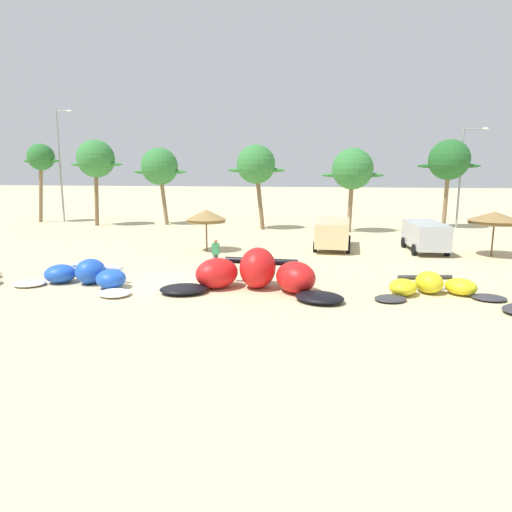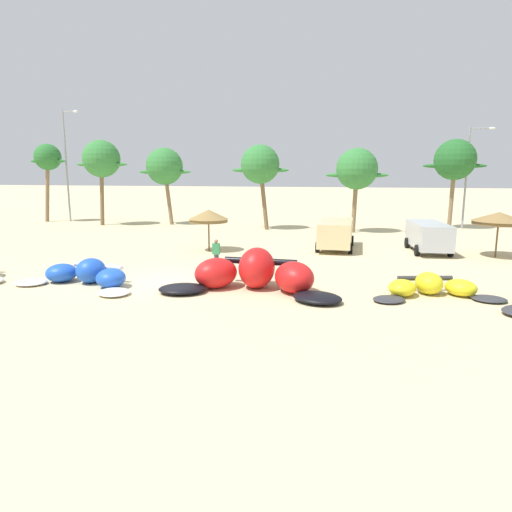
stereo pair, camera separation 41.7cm
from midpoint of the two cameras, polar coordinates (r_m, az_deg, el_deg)
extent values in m
plane|color=beige|center=(21.21, -12.07, -3.28)|extent=(260.00, 260.00, 0.00)
ellipsoid|color=white|center=(22.61, -27.03, -3.06)|extent=(1.58, 1.48, 0.23)
ellipsoid|color=blue|center=(22.53, -23.83, -2.05)|extent=(1.88, 1.88, 0.84)
ellipsoid|color=blue|center=(21.80, -20.59, -1.82)|extent=(1.50, 1.60, 1.14)
ellipsoid|color=blue|center=(20.68, -18.29, -2.74)|extent=(1.73, 1.79, 0.84)
ellipsoid|color=white|center=(19.50, -17.91, -4.43)|extent=(1.84, 1.80, 0.23)
cylinder|color=white|center=(22.14, -19.78, -1.26)|extent=(2.68, 0.72, 0.24)
cube|color=white|center=(21.70, -20.83, -1.89)|extent=(1.05, 0.67, 0.04)
ellipsoid|color=black|center=(19.19, -9.69, -4.11)|extent=(2.36, 2.08, 0.35)
ellipsoid|color=red|center=(19.74, -5.53, -2.16)|extent=(2.44, 2.52, 1.31)
ellipsoid|color=red|center=(19.64, -0.39, -1.50)|extent=(1.63, 2.04, 1.77)
ellipsoid|color=red|center=(18.96, 4.36, -2.67)|extent=(2.38, 2.51, 1.31)
ellipsoid|color=black|center=(17.86, 7.28, -5.15)|extent=(2.42, 2.19, 0.35)
cylinder|color=black|center=(20.27, 0.06, -0.68)|extent=(3.30, 0.43, 0.30)
cube|color=black|center=(19.46, -0.52, -1.62)|extent=(1.22, 0.76, 0.04)
ellipsoid|color=#333338|center=(18.55, 15.90, -5.16)|extent=(1.68, 1.62, 0.18)
ellipsoid|color=yellow|center=(19.46, 17.38, -3.75)|extent=(1.50, 1.62, 0.68)
ellipsoid|color=yellow|center=(20.13, 20.34, -3.12)|extent=(1.34, 1.50, 0.91)
ellipsoid|color=yellow|center=(20.38, 23.77, -3.54)|extent=(1.69, 1.68, 0.68)
ellipsoid|color=#333338|center=(20.10, 26.67, -4.69)|extent=(1.43, 1.25, 0.18)
cylinder|color=#333338|center=(20.52, 19.89, -2.54)|extent=(2.29, 0.70, 0.21)
cube|color=#333338|center=(20.01, 20.48, -3.20)|extent=(0.92, 0.64, 0.04)
cylinder|color=brown|center=(28.98, -6.63, 2.61)|extent=(0.10, 0.10, 2.03)
cone|color=olive|center=(28.83, -6.69, 5.21)|extent=(2.54, 2.54, 0.61)
cylinder|color=olive|center=(28.87, -6.67, 4.41)|extent=(2.41, 2.41, 0.20)
cylinder|color=brown|center=(30.31, 27.23, 1.96)|extent=(0.10, 0.10, 2.14)
cone|color=olive|center=(30.17, 27.44, 4.47)|extent=(3.03, 3.03, 0.53)
cylinder|color=brown|center=(30.20, 27.38, 3.78)|extent=(2.88, 2.88, 0.20)
cube|color=#B2B7BC|center=(30.44, 20.09, 2.56)|extent=(2.29, 4.93, 1.50)
cube|color=black|center=(31.68, 19.55, 3.37)|extent=(1.96, 1.34, 0.56)
cylinder|color=black|center=(31.76, 17.70, 1.65)|extent=(0.29, 0.70, 0.68)
cylinder|color=black|center=(32.21, 21.01, 1.56)|extent=(0.29, 0.70, 0.68)
cylinder|color=black|center=(28.90, 18.87, 0.74)|extent=(0.29, 0.70, 0.68)
cylinder|color=black|center=(29.39, 22.49, 0.65)|extent=(0.29, 0.70, 0.68)
cube|color=beige|center=(30.09, 9.26, 2.98)|extent=(2.15, 5.20, 1.50)
cube|color=black|center=(31.46, 9.40, 3.79)|extent=(2.01, 1.34, 0.56)
cylinder|color=black|center=(31.83, 7.54, 2.08)|extent=(0.26, 0.69, 0.68)
cylinder|color=black|center=(31.75, 11.19, 1.94)|extent=(0.26, 0.69, 0.68)
cylinder|color=black|center=(28.68, 7.04, 1.16)|extent=(0.26, 0.69, 0.68)
cylinder|color=black|center=(28.59, 11.09, 1.01)|extent=(0.26, 0.69, 0.68)
cylinder|color=#383842|center=(23.21, -5.57, -0.83)|extent=(0.24, 0.24, 0.85)
cube|color=#338E51|center=(23.08, -5.61, 0.89)|extent=(0.36, 0.22, 0.56)
sphere|color=#9E7051|center=(23.02, -5.62, 1.85)|extent=(0.20, 0.20, 0.20)
cylinder|color=#7F6647|center=(50.20, -25.61, 7.49)|extent=(1.00, 0.36, 6.39)
sphere|color=#286B2D|center=(50.00, -25.61, 11.15)|extent=(2.57, 2.57, 2.57)
ellipsoid|color=#286B2D|center=(50.60, -26.53, 10.62)|extent=(1.80, 0.50, 0.36)
ellipsoid|color=#286B2D|center=(49.40, -24.59, 10.80)|extent=(1.80, 0.50, 0.36)
cylinder|color=brown|center=(45.06, -19.65, 7.52)|extent=(0.66, 0.36, 6.15)
sphere|color=#337A38|center=(44.96, -19.73, 11.43)|extent=(3.41, 3.41, 3.41)
ellipsoid|color=#337A38|center=(45.64, -21.19, 10.67)|extent=(2.39, 0.50, 0.36)
ellipsoid|color=#337A38|center=(44.28, -18.13, 10.88)|extent=(2.39, 0.50, 0.36)
cylinder|color=#7F6647|center=(44.16, -11.82, 7.41)|extent=(0.90, 0.36, 5.47)
sphere|color=#337A38|center=(44.21, -12.29, 10.94)|extent=(3.45, 3.45, 3.45)
ellipsoid|color=#337A38|center=(44.75, -13.92, 10.21)|extent=(2.41, 0.50, 0.36)
ellipsoid|color=#337A38|center=(43.69, -10.57, 10.33)|extent=(2.41, 0.50, 0.36)
cylinder|color=brown|center=(39.61, 0.13, 7.39)|extent=(0.96, 0.36, 5.60)
sphere|color=#337A38|center=(39.61, -0.30, 11.44)|extent=(3.33, 3.33, 3.33)
ellipsoid|color=#337A38|center=(39.88, -2.21, 10.71)|extent=(2.33, 0.50, 0.36)
ellipsoid|color=#337A38|center=(39.38, 1.63, 10.71)|extent=(2.33, 0.50, 0.36)
cylinder|color=#7F6647|center=(38.53, 11.48, 6.80)|extent=(0.50, 0.36, 5.20)
sphere|color=#337A38|center=(38.45, 11.73, 10.66)|extent=(3.35, 3.35, 3.35)
ellipsoid|color=#337A38|center=(38.46, 9.67, 9.98)|extent=(2.35, 0.50, 0.36)
ellipsoid|color=#337A38|center=(38.50, 13.72, 9.83)|extent=(2.35, 0.50, 0.36)
cylinder|color=#7F6647|center=(43.72, 22.50, 7.16)|extent=(0.42, 0.36, 6.00)
sphere|color=#236028|center=(43.69, 22.82, 11.08)|extent=(3.51, 3.51, 3.51)
ellipsoid|color=#236028|center=(43.42, 20.93, 10.51)|extent=(2.46, 0.50, 0.36)
ellipsoid|color=#236028|center=(43.99, 24.58, 10.25)|extent=(2.46, 0.50, 0.36)
cylinder|color=gray|center=(49.67, -23.59, 10.22)|extent=(0.18, 0.18, 10.87)
cylinder|color=gray|center=(49.62, -23.36, 16.37)|extent=(1.40, 0.10, 0.10)
ellipsoid|color=silver|center=(49.24, -22.66, 16.47)|extent=(0.56, 0.24, 0.20)
cylinder|color=gray|center=(44.19, 23.98, 8.87)|extent=(0.18, 0.18, 8.74)
cylinder|color=gray|center=(44.54, 25.51, 14.21)|extent=(1.73, 0.10, 0.10)
ellipsoid|color=silver|center=(44.76, 26.61, 14.10)|extent=(0.56, 0.24, 0.20)
camera|label=1|loc=(0.21, -90.55, -0.10)|focal=31.87mm
camera|label=2|loc=(0.21, 89.45, 0.10)|focal=31.87mm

